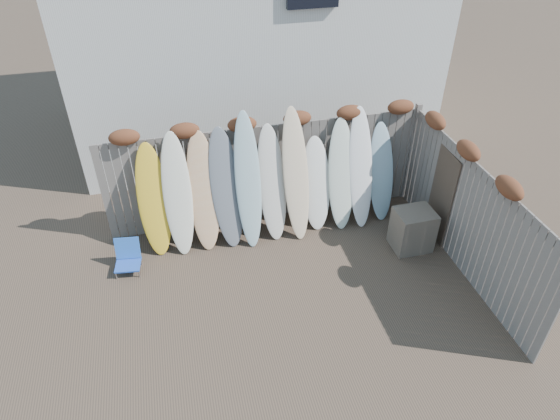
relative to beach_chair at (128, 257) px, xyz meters
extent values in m
plane|color=#493A2D|center=(2.66, -1.47, -0.26)|extent=(80.00, 80.00, 0.00)
cube|color=slate|center=(2.66, 0.93, 0.74)|extent=(6.00, 0.10, 2.00)
cube|color=slate|center=(5.66, 0.93, 0.79)|extent=(0.10, 0.10, 2.10)
ellipsoid|color=brown|center=(0.26, 0.89, 1.84)|extent=(0.52, 0.28, 0.28)
ellipsoid|color=brown|center=(1.26, 0.89, 1.84)|extent=(0.52, 0.28, 0.28)
ellipsoid|color=brown|center=(2.26, 0.89, 1.84)|extent=(0.52, 0.28, 0.28)
ellipsoid|color=brown|center=(3.26, 0.89, 1.84)|extent=(0.52, 0.28, 0.28)
ellipsoid|color=brown|center=(4.26, 0.89, 1.84)|extent=(0.52, 0.28, 0.28)
ellipsoid|color=brown|center=(5.26, 0.89, 1.84)|extent=(0.52, 0.28, 0.28)
cube|color=slate|center=(5.66, -1.27, 0.74)|extent=(0.10, 4.40, 2.00)
ellipsoid|color=brown|center=(5.62, -1.97, 1.84)|extent=(0.28, 0.56, 0.28)
ellipsoid|color=brown|center=(5.62, -0.87, 1.84)|extent=(0.28, 0.56, 0.28)
ellipsoid|color=brown|center=(5.62, 0.23, 1.84)|extent=(0.28, 0.56, 0.28)
cube|color=silver|center=(3.16, 5.03, 2.74)|extent=(8.00, 5.00, 6.00)
cube|color=blue|center=(-0.01, -0.10, -0.10)|extent=(0.47, 0.42, 0.03)
cube|color=blue|center=(0.01, 0.10, 0.11)|extent=(0.44, 0.18, 0.39)
cylinder|color=#B3B4BB|center=(-0.23, -0.23, -0.18)|extent=(0.02, 0.02, 0.16)
cylinder|color=#B7B7BF|center=(-0.19, 0.08, -0.18)|extent=(0.02, 0.02, 0.16)
cylinder|color=#ADACB4|center=(0.16, -0.28, -0.18)|extent=(0.02, 0.02, 0.16)
cylinder|color=#BAB9C0|center=(0.20, 0.03, -0.18)|extent=(0.02, 0.02, 0.16)
cube|color=#64594B|center=(5.06, -0.63, 0.13)|extent=(0.69, 0.58, 0.79)
cube|color=#2E251C|center=(5.67, -0.20, 0.64)|extent=(0.11, 1.20, 1.80)
ellipsoid|color=yellow|center=(0.57, 0.52, 0.74)|extent=(0.57, 0.73, 2.01)
ellipsoid|color=white|center=(0.99, 0.46, 0.83)|extent=(0.55, 0.80, 2.18)
ellipsoid|color=#F1B68A|center=(1.45, 0.48, 0.80)|extent=(0.60, 0.79, 2.13)
ellipsoid|color=slate|center=(1.85, 0.46, 0.82)|extent=(0.62, 0.81, 2.17)
ellipsoid|color=#A1C2CA|center=(2.25, 0.42, 0.95)|extent=(0.50, 0.87, 2.42)
ellipsoid|color=silver|center=(2.70, 0.47, 0.80)|extent=(0.52, 0.76, 2.12)
ellipsoid|color=beige|center=(3.13, 0.42, 0.94)|extent=(0.50, 0.86, 2.41)
ellipsoid|color=white|center=(3.56, 0.51, 0.62)|extent=(0.57, 0.66, 1.77)
ellipsoid|color=white|center=(4.03, 0.48, 0.78)|extent=(0.56, 0.78, 2.08)
ellipsoid|color=white|center=(4.41, 0.47, 0.86)|extent=(0.47, 0.80, 2.25)
ellipsoid|color=#98BAC9|center=(4.87, 0.53, 0.68)|extent=(0.51, 0.68, 1.89)
camera|label=1|loc=(1.04, -6.94, 5.81)|focal=32.00mm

